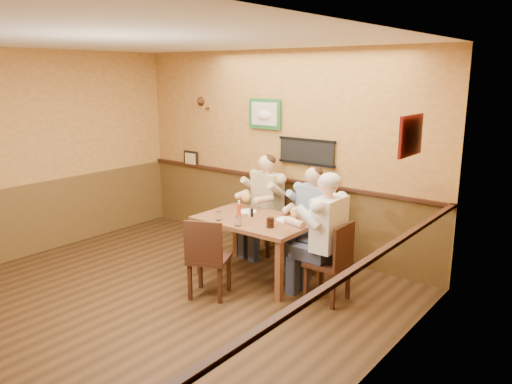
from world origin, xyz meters
TOP-DOWN VIEW (x-y plane):
  - room at (0.13, 0.17)m, footprint 5.02×5.03m
  - dining_table at (0.46, 1.41)m, footprint 1.40×0.90m
  - chair_back_left at (0.06, 2.19)m, footprint 0.45×0.45m
  - chair_back_right at (0.85, 2.11)m, footprint 0.39×0.39m
  - chair_right_end at (1.50, 1.37)m, footprint 0.42×0.42m
  - chair_near_side at (0.39, 0.66)m, footprint 0.57×0.57m
  - diner_tan_shirt at (0.06, 2.19)m, footprint 0.64×0.64m
  - diner_blue_polo at (0.85, 2.11)m, footprint 0.56×0.56m
  - diner_white_elder at (1.50, 1.37)m, footprint 0.60×0.60m
  - water_glass_left at (0.15, 1.08)m, footprint 0.08×0.08m
  - water_glass_mid at (0.48, 1.05)m, footprint 0.09×0.09m
  - cola_tumbler at (0.82, 1.23)m, footprint 0.12×0.12m
  - hot_sauce_bottle at (0.27, 1.32)m, footprint 0.06×0.06m
  - salt_shaker at (0.35, 1.44)m, footprint 0.05×0.05m
  - pepper_shaker at (0.37, 1.45)m, footprint 0.05×0.05m
  - plate_far_left at (0.21, 1.57)m, footprint 0.29×0.29m
  - plate_far_right at (0.80, 1.58)m, footprint 0.31×0.31m

SIDE VIEW (x-z plane):
  - chair_back_right at x=0.85m, z-range 0.00..0.84m
  - chair_back_left at x=0.06m, z-range 0.00..0.88m
  - chair_right_end at x=1.50m, z-range 0.00..0.91m
  - chair_near_side at x=0.39m, z-range 0.00..0.93m
  - diner_blue_polo at x=0.85m, z-range 0.00..1.20m
  - diner_tan_shirt at x=0.06m, z-range 0.00..1.26m
  - diner_white_elder at x=1.50m, z-range 0.00..1.30m
  - dining_table at x=0.46m, z-range 0.28..1.03m
  - plate_far_left at x=0.21m, z-range 0.75..0.77m
  - plate_far_right at x=0.80m, z-range 0.75..0.77m
  - salt_shaker at x=0.35m, z-range 0.75..0.85m
  - pepper_shaker at x=0.37m, z-range 0.75..0.85m
  - water_glass_left at x=0.15m, z-range 0.75..0.86m
  - water_glass_mid at x=0.48m, z-range 0.75..0.87m
  - cola_tumbler at x=0.82m, z-range 0.75..0.87m
  - hot_sauce_bottle at x=0.27m, z-range 0.75..0.95m
  - room at x=0.13m, z-range 0.28..3.09m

